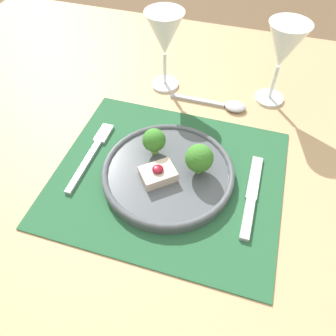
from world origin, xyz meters
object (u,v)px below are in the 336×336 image
object	(u,v)px
wine_glass_near	(284,48)
knife	(251,201)
spoon	(226,105)
wine_glass_far	(165,36)
dinner_plate	(169,169)
fork	(93,151)

from	to	relation	value
wine_glass_near	knife	bearing A→B (deg)	-90.44
spoon	knife	bearing A→B (deg)	-70.20
wine_glass_near	wine_glass_far	bearing A→B (deg)	-175.50
dinner_plate	wine_glass_far	xyz separation A→B (m)	(-0.09, 0.27, 0.11)
fork	spoon	size ratio (longest dim) A/B	1.09
fork	wine_glass_far	size ratio (longest dim) A/B	1.03
wine_glass_far	knife	bearing A→B (deg)	-49.09
dinner_plate	spoon	xyz separation A→B (m)	(0.07, 0.23, -0.01)
fork	knife	xyz separation A→B (m)	(0.32, -0.03, 0.00)
dinner_plate	spoon	world-z (taller)	dinner_plate
knife	spoon	world-z (taller)	spoon
knife	wine_glass_near	size ratio (longest dim) A/B	1.02
wine_glass_far	spoon	bearing A→B (deg)	-13.75
dinner_plate	spoon	size ratio (longest dim) A/B	1.44
dinner_plate	knife	bearing A→B (deg)	-6.41
dinner_plate	fork	bearing A→B (deg)	176.54
fork	spoon	distance (m)	0.31
dinner_plate	wine_glass_far	distance (m)	0.30
knife	wine_glass_near	bearing A→B (deg)	87.80
fork	spoon	bearing A→B (deg)	46.54
knife	spoon	xyz separation A→B (m)	(-0.09, 0.24, -0.00)
fork	wine_glass_far	distance (m)	0.29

